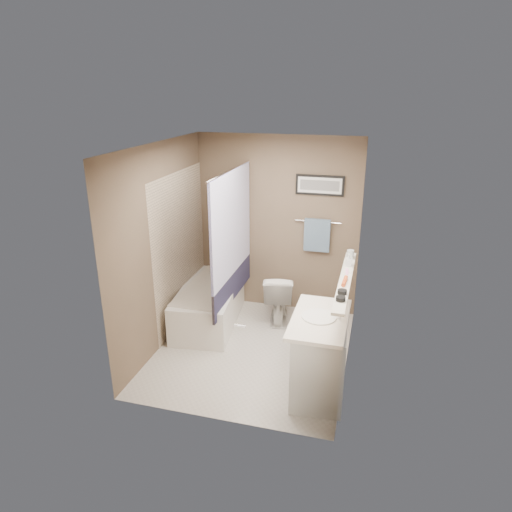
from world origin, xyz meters
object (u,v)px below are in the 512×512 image
(bathtub, at_px, (210,304))
(vanity, at_px, (319,356))
(soap_bottle, at_px, (349,260))
(toilet, at_px, (279,296))
(candle_bowl_near, at_px, (341,299))
(candle_bowl_far, at_px, (342,292))
(hair_brush_front, at_px, (345,281))
(glass_jar, at_px, (350,254))

(bathtub, distance_m, vanity, 1.96)
(bathtub, height_order, soap_bottle, soap_bottle)
(toilet, height_order, soap_bottle, soap_bottle)
(bathtub, relative_size, toilet, 2.21)
(vanity, bearing_deg, candle_bowl_near, -42.24)
(toilet, distance_m, soap_bottle, 1.40)
(bathtub, distance_m, toilet, 0.92)
(candle_bowl_far, xyz_separation_m, soap_bottle, (0.00, 0.74, 0.05))
(candle_bowl_far, bearing_deg, vanity, -176.67)
(candle_bowl_far, bearing_deg, hair_brush_front, 90.00)
(toilet, relative_size, vanity, 0.75)
(hair_brush_front, bearing_deg, candle_bowl_far, -90.00)
(candle_bowl_far, bearing_deg, bathtub, 148.29)
(toilet, distance_m, vanity, 1.57)
(hair_brush_front, bearing_deg, vanity, -124.17)
(candle_bowl_near, xyz_separation_m, glass_jar, (0.00, 1.14, 0.03))
(toilet, distance_m, candle_bowl_near, 1.95)
(candle_bowl_near, height_order, candle_bowl_far, same)
(glass_jar, bearing_deg, candle_bowl_far, -90.00)
(candle_bowl_near, relative_size, candle_bowl_far, 1.00)
(vanity, distance_m, hair_brush_front, 0.81)
(vanity, xyz_separation_m, soap_bottle, (0.19, 0.75, 0.78))
(bathtub, xyz_separation_m, hair_brush_front, (1.79, -0.84, 0.89))
(vanity, xyz_separation_m, hair_brush_front, (0.19, 0.27, 0.74))
(bathtub, relative_size, glass_jar, 15.00)
(candle_bowl_far, height_order, glass_jar, glass_jar)
(bathtub, relative_size, hair_brush_front, 6.82)
(toilet, height_order, hair_brush_front, hair_brush_front)
(bathtub, height_order, glass_jar, glass_jar)
(vanity, bearing_deg, candle_bowl_far, -1.20)
(candle_bowl_near, bearing_deg, bathtub, 144.85)
(candle_bowl_near, xyz_separation_m, candle_bowl_far, (0.00, 0.15, 0.00))
(soap_bottle, bearing_deg, candle_bowl_far, -90.00)
(bathtub, xyz_separation_m, candle_bowl_far, (1.79, -1.10, 0.89))
(bathtub, bearing_deg, soap_bottle, -18.16)
(soap_bottle, bearing_deg, hair_brush_front, -90.00)
(candle_bowl_near, height_order, soap_bottle, soap_bottle)
(bathtub, height_order, vanity, vanity)
(toilet, bearing_deg, glass_jar, 146.66)
(candle_bowl_near, height_order, glass_jar, glass_jar)
(vanity, xyz_separation_m, candle_bowl_far, (0.19, 0.01, 0.73))
(bathtub, distance_m, candle_bowl_far, 2.28)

